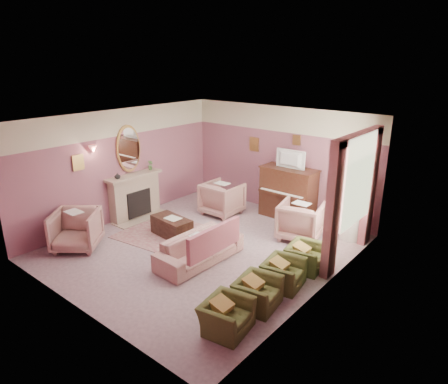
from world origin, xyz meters
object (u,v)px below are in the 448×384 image
Objects in this scene: olive_chair_d at (305,253)px; side_table at (352,224)px; floral_armchair_left at (222,197)px; olive_chair_a at (226,311)px; floral_armchair_front at (76,228)px; olive_chair_c at (283,269)px; coffee_table at (172,227)px; olive_chair_b at (258,288)px; piano at (288,194)px; floral_armchair_right at (301,219)px; television at (289,158)px; sofa at (200,244)px.

side_table is at bearing 85.29° from olive_chair_d.
olive_chair_a is (3.12, -3.65, -0.15)m from floral_armchair_left.
floral_armchair_front reaches higher than side_table.
floral_armchair_left is 3.71m from olive_chair_c.
coffee_table is 1.31× the size of olive_chair_b.
side_table is (0.16, 2.72, 0.02)m from olive_chair_c.
floral_armchair_front is 1.26× the size of olive_chair_c.
floral_armchair_left is (0.02, 1.81, 0.25)m from coffee_table.
piano reaches higher than floral_armchair_right.
television is at bearing 114.27° from olive_chair_b.
floral_armchair_left is 2.35m from floral_armchair_right.
olive_chair_a is (4.26, -0.07, -0.15)m from floral_armchair_front.
piano is at bearing 61.36° from coffee_table.
floral_armchair_left reaches higher than olive_chair_c.
floral_armchair_right is (0.89, -0.87, -1.12)m from television.
olive_chair_d is 1.09× the size of side_table.
floral_armchair_right is at bearing 65.72° from sofa.
piano is 1.40× the size of coffee_table.
television is 4.22m from olive_chair_b.
sofa is at bearing -170.73° from olive_chair_c.
olive_chair_a is at bearing -0.99° from floral_armchair_front.
olive_chair_a is (1.66, -4.54, -0.32)m from piano.
piano is at bearing 134.08° from floral_armchair_right.
olive_chair_b is at bearing -16.32° from sofa.
sofa is 2.02× the size of floral_armchair_front.
floral_armchair_left is (-1.32, 2.30, 0.09)m from sofa.
olive_chair_a is 1.09× the size of side_table.
floral_armchair_front reaches higher than sofa.
sofa is at bearing 143.17° from olive_chair_a.
olive_chair_b is (3.12, -2.83, -0.15)m from floral_armchair_left.
floral_armchair_left is at bearing 130.53° from olive_chair_a.
side_table reaches higher than olive_chair_d.
side_table is at bearing 37.51° from coffee_table.
floral_armchair_left is at bearing 159.18° from olive_chair_d.
olive_chair_c is (0.00, 0.82, 0.00)m from olive_chair_b.
piano is 1.84× the size of olive_chair_b.
sofa reaches higher than olive_chair_b.
olive_chair_d is at bearing -50.82° from television.
piano is 4.09m from olive_chair_b.
olive_chair_a is at bearing -69.97° from piano.
sofa is 2.50m from floral_armchair_right.
olive_chair_d is at bearing -20.82° from floral_armchair_left.
olive_chair_a is (1.80, -1.35, -0.06)m from sofa.
floral_armchair_left is 1.26× the size of olive_chair_d.
sofa is 1.87m from olive_chair_b.
olive_chair_b is (1.66, -3.67, -1.27)m from television.
coffee_table is 1.43m from sofa.
floral_armchair_front is 1.26× the size of olive_chair_b.
television is 1.14× the size of side_table.
floral_armchair_right reaches higher than olive_chair_c.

